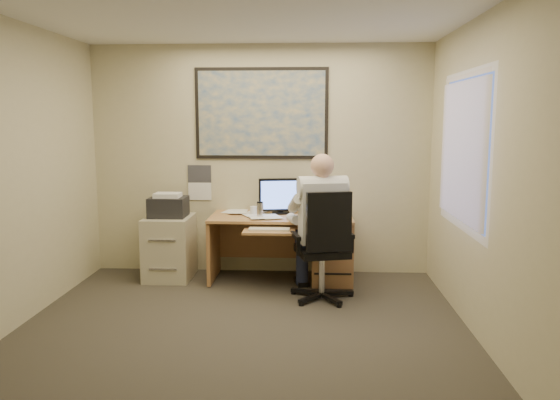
# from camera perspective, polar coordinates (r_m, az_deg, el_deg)

# --- Properties ---
(room_shell) EXTENTS (4.00, 4.50, 2.70)m
(room_shell) POSITION_cam_1_polar(r_m,az_deg,el_deg) (4.27, -4.73, 1.91)
(room_shell) COLOR #353129
(room_shell) RESTS_ON ground
(desk) EXTENTS (1.60, 0.97, 1.15)m
(desk) POSITION_cam_1_polar(r_m,az_deg,el_deg) (6.26, 3.17, -4.41)
(desk) COLOR tan
(desk) RESTS_ON ground
(world_map) EXTENTS (1.56, 0.03, 1.06)m
(world_map) POSITION_cam_1_polar(r_m,az_deg,el_deg) (6.46, -1.95, 9.02)
(world_map) COLOR #1E4C93
(world_map) RESTS_ON room_shell
(wall_calendar) EXTENTS (0.28, 0.01, 0.42)m
(wall_calendar) POSITION_cam_1_polar(r_m,az_deg,el_deg) (6.62, -8.40, 1.81)
(wall_calendar) COLOR white
(wall_calendar) RESTS_ON room_shell
(window_blinds) EXTENTS (0.06, 1.40, 1.30)m
(window_blinds) POSITION_cam_1_polar(r_m,az_deg,el_deg) (5.20, 18.64, 4.87)
(window_blinds) COLOR beige
(window_blinds) RESTS_ON room_shell
(filing_cabinet) EXTENTS (0.52, 0.62, 1.00)m
(filing_cabinet) POSITION_cam_1_polar(r_m,az_deg,el_deg) (6.46, -11.47, -4.28)
(filing_cabinet) COLOR #BDB698
(filing_cabinet) RESTS_ON ground
(office_chair) EXTENTS (0.82, 0.82, 1.14)m
(office_chair) POSITION_cam_1_polar(r_m,az_deg,el_deg) (5.60, 4.27, -7.12)
(office_chair) COLOR black
(office_chair) RESTS_ON ground
(person) EXTENTS (0.81, 1.02, 1.49)m
(person) POSITION_cam_1_polar(r_m,az_deg,el_deg) (5.59, 4.43, -2.81)
(person) COLOR silver
(person) RESTS_ON office_chair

